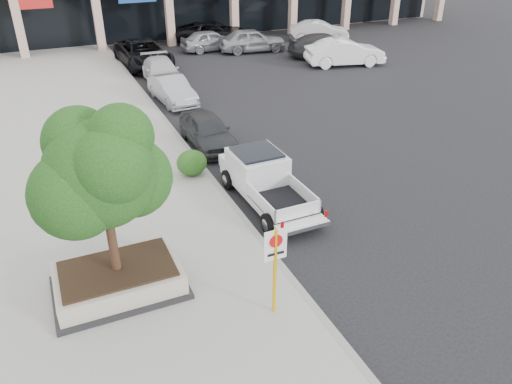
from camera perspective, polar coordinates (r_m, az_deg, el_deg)
ground at (r=14.40m, az=8.19°, el=-6.92°), size 120.00×120.00×0.00m
sidewalk at (r=17.80m, az=-17.75°, el=-0.31°), size 8.00×52.00×0.15m
curb at (r=18.46m, az=-5.66°, el=2.12°), size 0.20×52.00×0.15m
planter at (r=13.03m, az=-15.42°, el=-9.57°), size 3.20×2.20×0.68m
planter_tree at (r=11.64m, az=-16.77°, el=2.45°), size 2.90×2.55×4.00m
no_parking_sign at (r=11.26m, az=2.20°, el=-7.81°), size 0.55×0.09×2.30m
hedge at (r=18.08m, az=-7.36°, el=3.33°), size 1.10×0.99×0.93m
pickup_truck at (r=16.22m, az=1.45°, el=1.05°), size 1.92×4.96×1.55m
curb_car_a at (r=20.68m, az=-5.51°, el=6.97°), size 1.62×3.93×1.33m
curb_car_b at (r=26.16m, az=-9.56°, el=11.45°), size 1.71×4.11×1.32m
curb_car_c at (r=29.60m, az=-10.75°, el=13.40°), size 2.15×4.68×1.32m
curb_car_d at (r=33.25m, az=-12.72°, el=15.17°), size 2.98×5.97×1.63m
lot_car_a at (r=36.38m, az=-0.48°, el=16.97°), size 4.87×2.44×1.59m
lot_car_b at (r=33.29m, az=10.12°, el=15.44°), size 5.23×2.80×1.64m
lot_car_c at (r=35.24m, az=8.04°, el=16.23°), size 5.55×3.46×1.50m
lot_car_d at (r=39.14m, az=-4.85°, el=17.70°), size 6.12×4.61×1.54m
lot_car_e at (r=36.82m, az=-5.20°, el=16.88°), size 4.30×1.89×1.44m
lot_car_f at (r=40.07m, az=7.22°, el=17.78°), size 4.65×3.45×1.47m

